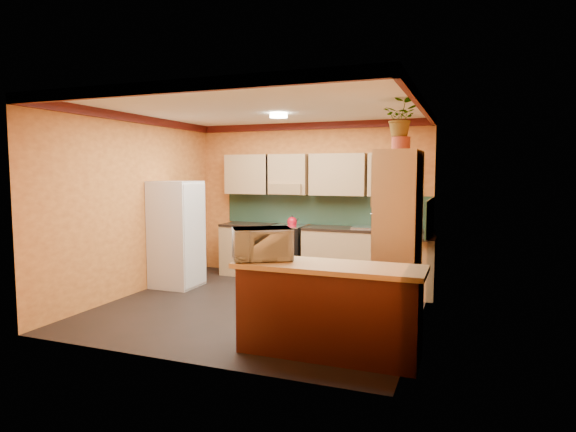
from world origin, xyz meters
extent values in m
plane|color=black|center=(0.00, 0.00, 0.00)|extent=(4.20, 4.20, 0.00)
cube|color=white|center=(0.00, 0.00, 2.70)|extent=(4.20, 4.20, 0.04)
cube|color=#E7923D|center=(0.00, 2.10, 1.35)|extent=(4.20, 0.04, 2.70)
cube|color=#E7923D|center=(0.00, -2.10, 1.35)|extent=(4.20, 0.04, 2.70)
cube|color=#E7923D|center=(-2.10, 0.00, 1.35)|extent=(0.04, 4.20, 2.70)
cube|color=#E7923D|center=(2.10, 0.00, 1.35)|extent=(0.04, 4.20, 2.70)
cube|color=#1E3824|center=(0.25, 2.09, 1.19)|extent=(3.70, 0.02, 0.53)
cube|color=#1E3824|center=(2.09, 1.40, 1.19)|extent=(0.02, 1.40, 0.53)
cube|color=tan|center=(0.10, 1.93, 1.80)|extent=(3.10, 0.34, 0.70)
cylinder|color=white|center=(0.00, 0.60, 2.66)|extent=(0.26, 0.26, 0.06)
cube|color=tan|center=(0.31, 1.80, 0.44)|extent=(3.65, 0.60, 0.88)
cube|color=black|center=(0.31, 1.80, 0.90)|extent=(3.65, 0.62, 0.04)
cube|color=black|center=(-0.32, 1.80, 0.46)|extent=(0.58, 0.58, 0.91)
cube|color=silver|center=(1.08, 1.80, 0.94)|extent=(0.48, 0.40, 0.03)
cube|color=tan|center=(1.80, 1.27, 0.44)|extent=(0.60, 0.80, 0.88)
cube|color=black|center=(1.80, 1.27, 0.90)|extent=(0.62, 0.80, 0.04)
cube|color=silver|center=(-1.75, 0.55, 0.85)|extent=(0.68, 0.66, 1.70)
cube|color=tan|center=(1.85, -0.15, 1.05)|extent=(0.48, 0.90, 2.10)
cylinder|color=maroon|center=(1.85, -0.10, 2.18)|extent=(0.22, 0.22, 0.16)
imported|color=tan|center=(1.85, -0.10, 2.48)|extent=(0.45, 0.41, 0.44)
cube|color=#4C2111|center=(1.34, -1.41, 0.44)|extent=(1.80, 0.55, 0.88)
cube|color=tan|center=(1.34, -1.41, 0.91)|extent=(1.90, 0.65, 0.05)
imported|color=silver|center=(0.62, -1.41, 1.10)|extent=(0.73, 0.67, 0.33)
camera|label=1|loc=(2.65, -5.97, 1.85)|focal=30.00mm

